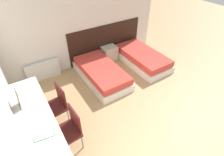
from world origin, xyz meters
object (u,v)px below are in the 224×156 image
object	(u,v)px
nightstand	(109,53)
laptop	(25,101)
chair_near_laptop	(56,104)
bed_near_door	(142,58)
bed_near_window	(101,73)
chair_near_notebook	(69,129)

from	to	relation	value
nightstand	laptop	bearing A→B (deg)	-151.32
nightstand	chair_near_laptop	size ratio (longest dim) A/B	0.53
bed_near_door	nightstand	distance (m)	1.08
bed_near_window	chair_near_notebook	xyz separation A→B (m)	(-1.52, -1.50, 0.29)
bed_near_door	bed_near_window	bearing A→B (deg)	180.00
laptop	bed_near_window	bearing A→B (deg)	16.39
nightstand	laptop	xyz separation A→B (m)	(-2.77, -1.52, 0.60)
bed_near_window	chair_near_laptop	size ratio (longest dim) A/B	2.14
nightstand	chair_near_notebook	world-z (taller)	chair_near_notebook
bed_near_door	chair_near_laptop	bearing A→B (deg)	-165.60
bed_near_door	chair_near_laptop	distance (m)	3.14
nightstand	bed_near_door	bearing A→B (deg)	-45.65
bed_near_door	chair_near_laptop	size ratio (longest dim) A/B	2.14
chair_near_laptop	chair_near_notebook	xyz separation A→B (m)	(0.00, -0.72, 0.00)
chair_near_laptop	chair_near_notebook	world-z (taller)	same
nightstand	laptop	distance (m)	3.22
bed_near_door	laptop	size ratio (longest dim) A/B	5.19
nightstand	laptop	size ratio (longest dim) A/B	1.28
bed_near_window	chair_near_notebook	distance (m)	2.16
bed_near_door	laptop	bearing A→B (deg)	-168.03
laptop	bed_near_door	bearing A→B (deg)	8.07
bed_near_door	laptop	distance (m)	3.66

